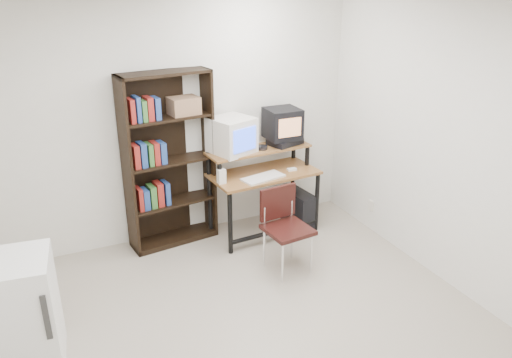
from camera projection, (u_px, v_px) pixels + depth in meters
name	position (u px, v px, depth m)	size (l,w,h in m)	color
floor	(256.00, 334.00, 4.14)	(4.00, 4.00, 0.01)	#AA9F8D
ceiling	(256.00, 2.00, 3.16)	(4.00, 4.00, 0.01)	white
back_wall	(178.00, 123.00, 5.34)	(4.00, 0.01, 2.60)	silver
right_wall	(461.00, 153.00, 4.42)	(0.01, 4.00, 2.60)	silver
computer_desk	(263.00, 176.00, 5.57)	(1.23, 0.68, 0.98)	brown
crt_monitor	(232.00, 136.00, 5.36)	(0.53, 0.53, 0.39)	silver
vcr	(285.00, 142.00, 5.67)	(0.36, 0.26, 0.08)	black
crt_tv	(283.00, 124.00, 5.60)	(0.37, 0.37, 0.34)	black
cd_spindle	(262.00, 148.00, 5.50)	(0.12, 0.12, 0.05)	#26262B
keyboard	(263.00, 178.00, 5.36)	(0.47, 0.21, 0.04)	silver
mousepad	(292.00, 171.00, 5.61)	(0.22, 0.18, 0.01)	black
mouse	(292.00, 170.00, 5.59)	(0.10, 0.06, 0.03)	white
desk_speaker	(221.00, 177.00, 5.22)	(0.08, 0.07, 0.17)	silver
pc_tower	(298.00, 209.00, 5.89)	(0.20, 0.45, 0.42)	black
school_chair	(284.00, 221.00, 4.92)	(0.46, 0.46, 0.84)	black
bookshelf	(168.00, 159.00, 5.27)	(0.98, 0.43, 1.88)	black
mini_fridge	(19.00, 314.00, 3.66)	(0.58, 0.59, 0.90)	white
wall_outlet	(371.00, 205.00, 5.76)	(0.02, 0.08, 0.12)	beige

